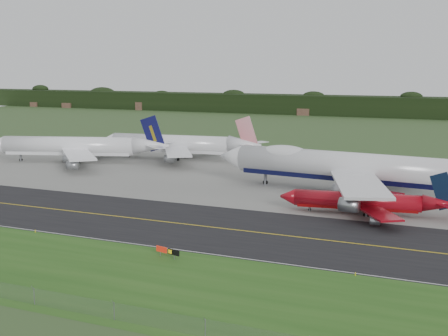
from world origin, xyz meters
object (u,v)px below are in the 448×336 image
Objects in this scene: taxiway_sign at (168,251)px; jet_red_737 at (367,202)px; jet_navy_gold at (79,147)px; jet_star_tail at (179,144)px; jet_ba_747 at (352,167)px.

jet_red_737 is at bearing 61.55° from taxiway_sign.
jet_navy_gold reaches higher than jet_red_737.
jet_star_tail is at bearing 117.09° from taxiway_sign.
jet_navy_gold is 105.92m from taxiway_sign.
jet_navy_gold is at bearing 160.81° from jet_red_737.
taxiway_sign is (-15.36, -61.84, -5.18)m from jet_ba_747.
jet_ba_747 is at bearing -8.84° from jet_navy_gold.
jet_star_tail is (25.84, 18.31, -0.07)m from jet_navy_gold.
jet_red_737 is 0.64× the size of jet_star_tail.
jet_ba_747 reaches higher than jet_star_tail.
jet_ba_747 is 21.45m from jet_red_737.
jet_star_tail is (-63.48, 32.20, -1.43)m from jet_ba_747.
jet_navy_gold is 1.03× the size of jet_star_tail.
jet_star_tail reaches higher than taxiway_sign.
jet_ba_747 is 1.29× the size of jet_navy_gold.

